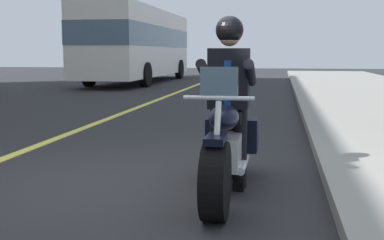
% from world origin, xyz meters
% --- Properties ---
extents(ground_plane, '(80.00, 80.00, 0.00)m').
position_xyz_m(ground_plane, '(0.00, 0.00, 0.00)').
color(ground_plane, '#28282B').
extents(motorcycle_main, '(2.21, 0.60, 1.26)m').
position_xyz_m(motorcycle_main, '(-0.01, 1.03, 0.45)').
color(motorcycle_main, black).
rests_on(motorcycle_main, ground_plane).
extents(rider_main, '(0.62, 0.54, 1.74)m').
position_xyz_m(rider_main, '(-0.20, 1.02, 1.04)').
color(rider_main, black).
rests_on(rider_main, ground_plane).
extents(bus_near, '(11.05, 2.70, 3.30)m').
position_xyz_m(bus_near, '(-17.78, -5.02, 1.87)').
color(bus_near, white).
rests_on(bus_near, ground_plane).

